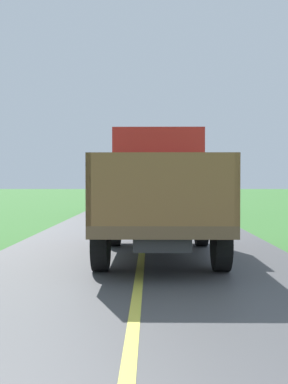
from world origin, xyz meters
TOP-DOWN VIEW (x-y plane):
  - banana_truck_near at (0.36, 9.09)m, footprint 2.38×5.82m
  - banana_truck_far at (-0.07, 23.17)m, footprint 2.38×5.81m

SIDE VIEW (x-z plane):
  - banana_truck_far at x=-0.07m, z-range 0.07..2.87m
  - banana_truck_near at x=0.36m, z-range 0.07..2.87m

